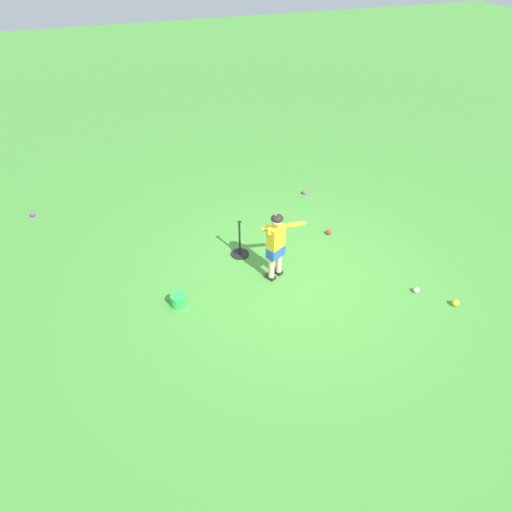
# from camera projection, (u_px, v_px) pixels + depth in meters

# --- Properties ---
(ground_plane) EXTENTS (40.00, 40.00, 0.00)m
(ground_plane) POSITION_uv_depth(u_px,v_px,m) (295.00, 277.00, 7.12)
(ground_plane) COLOR #479338
(child_batter) EXTENTS (0.36, 0.62, 1.08)m
(child_batter) POSITION_uv_depth(u_px,v_px,m) (276.00, 240.00, 6.75)
(child_batter) COLOR #232328
(child_batter) RESTS_ON ground
(play_ball_far_right) EXTENTS (0.09, 0.09, 0.09)m
(play_ball_far_right) POSITION_uv_depth(u_px,v_px,m) (417.00, 290.00, 6.80)
(play_ball_far_right) COLOR white
(play_ball_far_right) RESTS_ON ground
(play_ball_near_batter) EXTENTS (0.09, 0.09, 0.09)m
(play_ball_near_batter) POSITION_uv_depth(u_px,v_px,m) (32.00, 214.00, 8.47)
(play_ball_near_batter) COLOR purple
(play_ball_near_batter) RESTS_ON ground
(play_ball_behind_batter) EXTENTS (0.09, 0.09, 0.09)m
(play_ball_behind_batter) POSITION_uv_depth(u_px,v_px,m) (329.00, 232.00, 8.01)
(play_ball_behind_batter) COLOR red
(play_ball_behind_batter) RESTS_ON ground
(play_ball_center_lawn) EXTENTS (0.08, 0.08, 0.08)m
(play_ball_center_lawn) POSITION_uv_depth(u_px,v_px,m) (304.00, 192.00, 9.13)
(play_ball_center_lawn) COLOR purple
(play_ball_center_lawn) RESTS_ON ground
(play_ball_by_bucket) EXTENTS (0.10, 0.10, 0.10)m
(play_ball_by_bucket) POSITION_uv_depth(u_px,v_px,m) (456.00, 303.00, 6.58)
(play_ball_by_bucket) COLOR yellow
(play_ball_by_bucket) RESTS_ON ground
(batting_tee) EXTENTS (0.28, 0.28, 0.62)m
(batting_tee) POSITION_uv_depth(u_px,v_px,m) (240.00, 249.00, 7.50)
(batting_tee) COLOR black
(batting_tee) RESTS_ON ground
(toy_bucket) EXTENTS (0.22, 0.22, 0.19)m
(toy_bucket) POSITION_uv_depth(u_px,v_px,m) (178.00, 300.00, 6.55)
(toy_bucket) COLOR green
(toy_bucket) RESTS_ON ground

